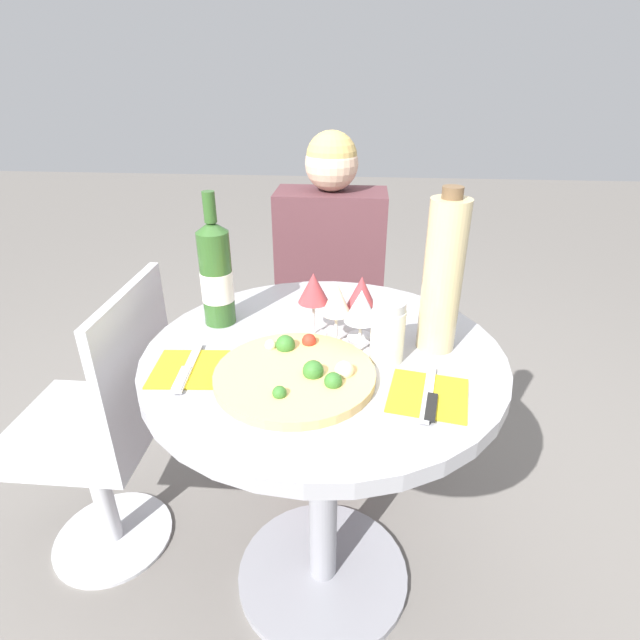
{
  "coord_description": "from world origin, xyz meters",
  "views": [
    {
      "loc": [
        0.07,
        -0.97,
        1.35
      ],
      "look_at": [
        -0.0,
        -0.05,
        0.88
      ],
      "focal_mm": 28.0,
      "sensor_mm": 36.0,
      "label": 1
    }
  ],
  "objects_px": {
    "dining_table": "(323,419)",
    "chair_empty_side": "(107,433)",
    "pizza_large": "(297,374)",
    "wine_bottle": "(216,274)",
    "seated_diner": "(329,326)",
    "tall_carafe": "(443,276)",
    "chair_behind_diner": "(331,329)"
  },
  "relations": [
    {
      "from": "chair_empty_side",
      "to": "tall_carafe",
      "type": "relative_size",
      "value": 2.4
    },
    {
      "from": "seated_diner",
      "to": "chair_empty_side",
      "type": "xyz_separation_m",
      "value": [
        -0.59,
        -0.53,
        -0.09
      ]
    },
    {
      "from": "chair_empty_side",
      "to": "pizza_large",
      "type": "bearing_deg",
      "value": -108.94
    },
    {
      "from": "dining_table",
      "to": "tall_carafe",
      "type": "height_order",
      "value": "tall_carafe"
    },
    {
      "from": "chair_behind_diner",
      "to": "pizza_large",
      "type": "relative_size",
      "value": 2.63
    },
    {
      "from": "chair_empty_side",
      "to": "wine_bottle",
      "type": "relative_size",
      "value": 2.67
    },
    {
      "from": "chair_empty_side",
      "to": "wine_bottle",
      "type": "xyz_separation_m",
      "value": [
        0.35,
        0.05,
        0.47
      ]
    },
    {
      "from": "chair_behind_diner",
      "to": "wine_bottle",
      "type": "relative_size",
      "value": 2.67
    },
    {
      "from": "dining_table",
      "to": "chair_empty_side",
      "type": "xyz_separation_m",
      "value": [
        -0.62,
        0.08,
        -0.15
      ]
    },
    {
      "from": "seated_diner",
      "to": "tall_carafe",
      "type": "xyz_separation_m",
      "value": [
        0.28,
        -0.57,
        0.43
      ]
    },
    {
      "from": "dining_table",
      "to": "chair_empty_side",
      "type": "relative_size",
      "value": 0.94
    },
    {
      "from": "tall_carafe",
      "to": "dining_table",
      "type": "bearing_deg",
      "value": -170.98
    },
    {
      "from": "seated_diner",
      "to": "tall_carafe",
      "type": "bearing_deg",
      "value": 116.24
    },
    {
      "from": "dining_table",
      "to": "chair_empty_side",
      "type": "bearing_deg",
      "value": 173.03
    },
    {
      "from": "wine_bottle",
      "to": "pizza_large",
      "type": "bearing_deg",
      "value": -47.16
    },
    {
      "from": "seated_diner",
      "to": "chair_empty_side",
      "type": "bearing_deg",
      "value": 42.32
    },
    {
      "from": "pizza_large",
      "to": "wine_bottle",
      "type": "height_order",
      "value": "wine_bottle"
    },
    {
      "from": "dining_table",
      "to": "tall_carafe",
      "type": "relative_size",
      "value": 2.24
    },
    {
      "from": "wine_bottle",
      "to": "tall_carafe",
      "type": "relative_size",
      "value": 0.9
    },
    {
      "from": "pizza_large",
      "to": "wine_bottle",
      "type": "bearing_deg",
      "value": 132.84
    },
    {
      "from": "wine_bottle",
      "to": "seated_diner",
      "type": "bearing_deg",
      "value": 63.79
    },
    {
      "from": "chair_behind_diner",
      "to": "seated_diner",
      "type": "relative_size",
      "value": 0.74
    },
    {
      "from": "wine_bottle",
      "to": "chair_behind_diner",
      "type": "bearing_deg",
      "value": 69.06
    },
    {
      "from": "chair_behind_diner",
      "to": "pizza_large",
      "type": "distance_m",
      "value": 0.94
    },
    {
      "from": "chair_empty_side",
      "to": "wine_bottle",
      "type": "height_order",
      "value": "wine_bottle"
    },
    {
      "from": "chair_empty_side",
      "to": "chair_behind_diner",
      "type": "bearing_deg",
      "value": -41.03
    },
    {
      "from": "pizza_large",
      "to": "tall_carafe",
      "type": "height_order",
      "value": "tall_carafe"
    },
    {
      "from": "wine_bottle",
      "to": "tall_carafe",
      "type": "distance_m",
      "value": 0.53
    },
    {
      "from": "pizza_large",
      "to": "tall_carafe",
      "type": "distance_m",
      "value": 0.37
    },
    {
      "from": "chair_empty_side",
      "to": "wine_bottle",
      "type": "bearing_deg",
      "value": -82.55
    },
    {
      "from": "dining_table",
      "to": "seated_diner",
      "type": "distance_m",
      "value": 0.61
    },
    {
      "from": "seated_diner",
      "to": "wine_bottle",
      "type": "xyz_separation_m",
      "value": [
        -0.24,
        -0.49,
        0.39
      ]
    }
  ]
}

